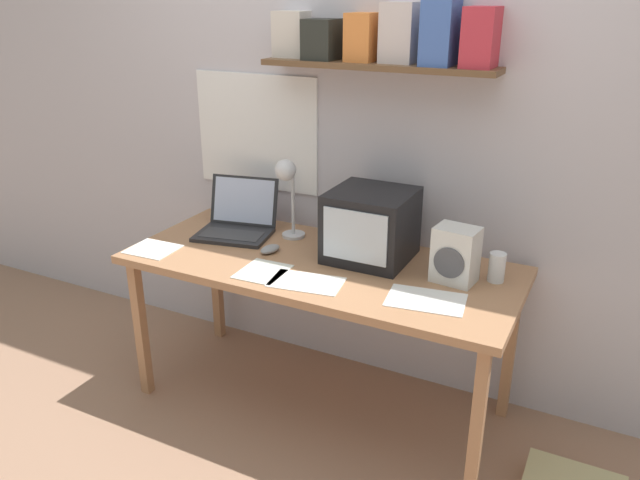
{
  "coord_description": "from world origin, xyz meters",
  "views": [
    {
      "loc": [
        1.11,
        -2.19,
        1.81
      ],
      "look_at": [
        0.0,
        0.0,
        0.83
      ],
      "focal_mm": 35.0,
      "sensor_mm": 36.0,
      "label": 1
    }
  ],
  "objects_px": {
    "loose_paper_near_monitor": "(263,272)",
    "computer_mouse": "(270,249)",
    "desk_lamp": "(287,183)",
    "space_heater": "(455,255)",
    "open_notebook": "(306,282)",
    "corner_desk": "(320,274)",
    "juice_glass": "(497,269)",
    "printed_handout": "(426,300)",
    "crt_monitor": "(371,225)",
    "laptop": "(238,220)",
    "loose_paper_near_laptop": "(153,249)"
  },
  "relations": [
    {
      "from": "corner_desk",
      "to": "laptop",
      "type": "xyz_separation_m",
      "value": [
        -0.51,
        0.14,
        0.12
      ]
    },
    {
      "from": "laptop",
      "to": "space_heater",
      "type": "xyz_separation_m",
      "value": [
        1.08,
        -0.07,
        0.05
      ]
    },
    {
      "from": "crt_monitor",
      "to": "printed_handout",
      "type": "xyz_separation_m",
      "value": [
        0.35,
        -0.28,
        -0.15
      ]
    },
    {
      "from": "crt_monitor",
      "to": "space_heater",
      "type": "height_order",
      "value": "crt_monitor"
    },
    {
      "from": "desk_lamp",
      "to": "open_notebook",
      "type": "bearing_deg",
      "value": -48.14
    },
    {
      "from": "laptop",
      "to": "loose_paper_near_monitor",
      "type": "relative_size",
      "value": 1.77
    },
    {
      "from": "crt_monitor",
      "to": "open_notebook",
      "type": "distance_m",
      "value": 0.4
    },
    {
      "from": "crt_monitor",
      "to": "desk_lamp",
      "type": "bearing_deg",
      "value": 176.62
    },
    {
      "from": "space_heater",
      "to": "loose_paper_near_monitor",
      "type": "relative_size",
      "value": 1.02
    },
    {
      "from": "laptop",
      "to": "loose_paper_near_monitor",
      "type": "distance_m",
      "value": 0.49
    },
    {
      "from": "juice_glass",
      "to": "crt_monitor",
      "type": "bearing_deg",
      "value": -178.99
    },
    {
      "from": "laptop",
      "to": "printed_handout",
      "type": "bearing_deg",
      "value": -26.84
    },
    {
      "from": "printed_handout",
      "to": "open_notebook",
      "type": "relative_size",
      "value": 1.01
    },
    {
      "from": "corner_desk",
      "to": "loose_paper_near_laptop",
      "type": "height_order",
      "value": "loose_paper_near_laptop"
    },
    {
      "from": "computer_mouse",
      "to": "corner_desk",
      "type": "bearing_deg",
      "value": 2.33
    },
    {
      "from": "crt_monitor",
      "to": "loose_paper_near_monitor",
      "type": "xyz_separation_m",
      "value": [
        -0.34,
        -0.34,
        -0.15
      ]
    },
    {
      "from": "corner_desk",
      "to": "loose_paper_near_monitor",
      "type": "distance_m",
      "value": 0.27
    },
    {
      "from": "laptop",
      "to": "printed_handout",
      "type": "height_order",
      "value": "laptop"
    },
    {
      "from": "printed_handout",
      "to": "loose_paper_near_monitor",
      "type": "relative_size",
      "value": 1.41
    },
    {
      "from": "printed_handout",
      "to": "open_notebook",
      "type": "height_order",
      "value": "same"
    },
    {
      "from": "loose_paper_near_monitor",
      "to": "computer_mouse",
      "type": "bearing_deg",
      "value": 112.77
    },
    {
      "from": "computer_mouse",
      "to": "juice_glass",
      "type": "bearing_deg",
      "value": 9.29
    },
    {
      "from": "open_notebook",
      "to": "space_heater",
      "type": "bearing_deg",
      "value": 28.56
    },
    {
      "from": "desk_lamp",
      "to": "space_heater",
      "type": "xyz_separation_m",
      "value": [
        0.81,
        -0.09,
        -0.16
      ]
    },
    {
      "from": "laptop",
      "to": "computer_mouse",
      "type": "height_order",
      "value": "laptop"
    },
    {
      "from": "desk_lamp",
      "to": "computer_mouse",
      "type": "bearing_deg",
      "value": -84.97
    },
    {
      "from": "loose_paper_near_monitor",
      "to": "loose_paper_near_laptop",
      "type": "relative_size",
      "value": 1.01
    },
    {
      "from": "crt_monitor",
      "to": "computer_mouse",
      "type": "relative_size",
      "value": 2.99
    },
    {
      "from": "juice_glass",
      "to": "loose_paper_near_monitor",
      "type": "relative_size",
      "value": 0.54
    },
    {
      "from": "printed_handout",
      "to": "crt_monitor",
      "type": "bearing_deg",
      "value": 140.95
    },
    {
      "from": "computer_mouse",
      "to": "loose_paper_near_laptop",
      "type": "relative_size",
      "value": 0.53
    },
    {
      "from": "corner_desk",
      "to": "open_notebook",
      "type": "height_order",
      "value": "open_notebook"
    },
    {
      "from": "desk_lamp",
      "to": "loose_paper_near_laptop",
      "type": "relative_size",
      "value": 1.76
    },
    {
      "from": "computer_mouse",
      "to": "loose_paper_near_laptop",
      "type": "height_order",
      "value": "computer_mouse"
    },
    {
      "from": "space_heater",
      "to": "open_notebook",
      "type": "relative_size",
      "value": 0.73
    },
    {
      "from": "crt_monitor",
      "to": "space_heater",
      "type": "xyz_separation_m",
      "value": [
        0.39,
        -0.07,
        -0.04
      ]
    },
    {
      "from": "laptop",
      "to": "loose_paper_near_laptop",
      "type": "xyz_separation_m",
      "value": [
        -0.22,
        -0.36,
        -0.06
      ]
    },
    {
      "from": "desk_lamp",
      "to": "loose_paper_near_monitor",
      "type": "relative_size",
      "value": 1.73
    },
    {
      "from": "crt_monitor",
      "to": "desk_lamp",
      "type": "distance_m",
      "value": 0.44
    },
    {
      "from": "computer_mouse",
      "to": "loose_paper_near_monitor",
      "type": "relative_size",
      "value": 0.52
    },
    {
      "from": "juice_glass",
      "to": "printed_handout",
      "type": "bearing_deg",
      "value": -123.98
    },
    {
      "from": "corner_desk",
      "to": "computer_mouse",
      "type": "bearing_deg",
      "value": -177.67
    },
    {
      "from": "juice_glass",
      "to": "open_notebook",
      "type": "height_order",
      "value": "juice_glass"
    },
    {
      "from": "space_heater",
      "to": "open_notebook",
      "type": "height_order",
      "value": "space_heater"
    },
    {
      "from": "loose_paper_near_monitor",
      "to": "crt_monitor",
      "type": "bearing_deg",
      "value": 45.24
    },
    {
      "from": "laptop",
      "to": "space_heater",
      "type": "distance_m",
      "value": 1.08
    },
    {
      "from": "crt_monitor",
      "to": "laptop",
      "type": "distance_m",
      "value": 0.69
    },
    {
      "from": "corner_desk",
      "to": "loose_paper_near_laptop",
      "type": "relative_size",
      "value": 7.71
    },
    {
      "from": "printed_handout",
      "to": "loose_paper_near_monitor",
      "type": "distance_m",
      "value": 0.69
    },
    {
      "from": "corner_desk",
      "to": "juice_glass",
      "type": "bearing_deg",
      "value": 11.61
    }
  ]
}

